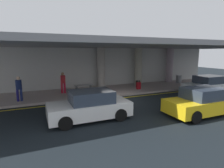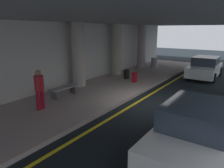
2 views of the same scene
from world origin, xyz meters
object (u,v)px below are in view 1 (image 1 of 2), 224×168
at_px(suitcase_upright_secondary, 138,86).
at_px(car_white, 90,106).
at_px(person_waiting_for_ride, 63,81).
at_px(car_yellow_taxi, 202,102).
at_px(suitcase_upright_primary, 138,84).
at_px(trash_bin_steel, 179,79).
at_px(support_column_far_left, 101,68).
at_px(car_white_no2, 208,85).
at_px(support_column_left_mid, 138,66).
at_px(traveler_with_luggage, 19,87).
at_px(support_column_center, 170,65).
at_px(bench_metal, 84,86).

bearing_deg(suitcase_upright_secondary, car_white, -164.08).
xyz_separation_m(person_waiting_for_ride, suitcase_upright_secondary, (6.41, -0.95, -0.65)).
bearing_deg(car_yellow_taxi, suitcase_upright_primary, 85.89).
distance_m(suitcase_upright_secondary, trash_bin_steel, 5.81).
xyz_separation_m(support_column_far_left, person_waiting_for_ride, (-3.70, -1.27, -0.86)).
bearing_deg(trash_bin_steel, car_white_no2, -103.03).
distance_m(support_column_left_mid, trash_bin_steel, 4.75).
xyz_separation_m(traveler_with_luggage, suitcase_upright_secondary, (9.49, 0.37, -0.65)).
distance_m(support_column_center, suitcase_upright_primary, 5.23).
distance_m(car_white, traveler_with_luggage, 5.90).
bearing_deg(suitcase_upright_primary, bench_metal, 150.51).
xyz_separation_m(suitcase_upright_secondary, bench_metal, (-4.62, 1.48, 0.04)).
relative_size(car_white_no2, bench_metal, 2.56).
height_order(support_column_left_mid, support_column_center, same).
distance_m(car_white_no2, suitcase_upright_secondary, 5.71).
bearing_deg(person_waiting_for_ride, suitcase_upright_secondary, -136.30).
height_order(car_white_no2, suitcase_upright_primary, car_white_no2).
bearing_deg(car_yellow_taxi, person_waiting_for_ride, 129.22).
distance_m(suitcase_upright_secondary, bench_metal, 4.85).
distance_m(car_white_no2, trash_bin_steel, 4.52).
xyz_separation_m(traveler_with_luggage, trash_bin_steel, (15.18, 1.50, -0.54)).
bearing_deg(support_column_center, car_white_no2, -96.38).
xyz_separation_m(car_yellow_taxi, person_waiting_for_ride, (-6.29, 7.79, 0.40)).
distance_m(support_column_left_mid, person_waiting_for_ride, 7.85).
height_order(car_white_no2, traveler_with_luggage, traveler_with_luggage).
xyz_separation_m(support_column_left_mid, support_column_center, (4.00, 0.00, 0.00)).
distance_m(car_yellow_taxi, car_white, 6.12).
bearing_deg(suitcase_upright_primary, person_waiting_for_ride, 156.58).
height_order(car_yellow_taxi, trash_bin_steel, car_yellow_taxi).
bearing_deg(car_white, bench_metal, 80.59).
xyz_separation_m(car_white_no2, trash_bin_steel, (1.02, 4.40, -0.14)).
bearing_deg(car_white_no2, car_yellow_taxi, 40.26).
bearing_deg(trash_bin_steel, support_column_left_mid, 166.12).
bearing_deg(suitcase_upright_primary, support_column_far_left, 134.25).
distance_m(support_column_far_left, traveler_with_luggage, 7.30).
xyz_separation_m(traveler_with_luggage, person_waiting_for_ride, (3.07, 1.32, 0.00)).
xyz_separation_m(car_white, person_waiting_for_ride, (-0.41, 6.07, 0.40)).
xyz_separation_m(support_column_center, suitcase_upright_secondary, (-5.29, -2.22, -1.51)).
bearing_deg(traveler_with_luggage, support_column_far_left, 7.23).
bearing_deg(support_column_center, suitcase_upright_secondary, -157.19).
relative_size(traveler_with_luggage, person_waiting_for_ride, 1.00).
height_order(support_column_center, suitcase_upright_primary, support_column_center).
height_order(car_white_no2, suitcase_upright_secondary, car_white_no2).
bearing_deg(suitcase_upright_secondary, car_yellow_taxi, -115.57).
relative_size(support_column_far_left, support_column_left_mid, 1.00).
height_order(person_waiting_for_ride, trash_bin_steel, person_waiting_for_ride).
bearing_deg(bench_metal, suitcase_upright_secondary, -17.70).
xyz_separation_m(support_column_far_left, trash_bin_steel, (8.40, -1.09, -1.40)).
distance_m(support_column_far_left, support_column_center, 8.00).
distance_m(support_column_left_mid, traveler_with_luggage, 11.12).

